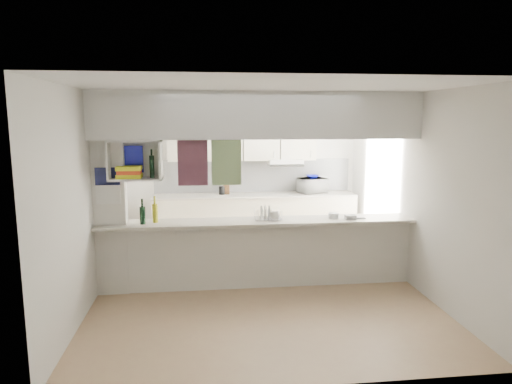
{
  "coord_description": "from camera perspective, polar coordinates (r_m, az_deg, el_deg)",
  "views": [
    {
      "loc": [
        -0.71,
        -5.9,
        2.26
      ],
      "look_at": [
        0.03,
        0.5,
        1.22
      ],
      "focal_mm": 32.0,
      "sensor_mm": 36.0,
      "label": 1
    }
  ],
  "objects": [
    {
      "name": "floor",
      "position": [
        6.36,
        0.23,
        -11.66
      ],
      "size": [
        4.8,
        4.8,
        0.0
      ],
      "primitive_type": "plane",
      "color": "tan",
      "rests_on": "ground"
    },
    {
      "name": "ceiling",
      "position": [
        5.95,
        0.25,
        12.44
      ],
      "size": [
        4.8,
        4.8,
        0.0
      ],
      "primitive_type": "plane",
      "color": "white",
      "rests_on": "wall_back"
    },
    {
      "name": "wall_back",
      "position": [
        8.38,
        -1.73,
        2.59
      ],
      "size": [
        4.2,
        0.0,
        4.2
      ],
      "primitive_type": "plane",
      "rotation": [
        1.57,
        0.0,
        0.0
      ],
      "color": "silver",
      "rests_on": "floor"
    },
    {
      "name": "wall_left",
      "position": [
        6.13,
        -19.63,
        -0.38
      ],
      "size": [
        0.0,
        4.8,
        4.8
      ],
      "primitive_type": "plane",
      "rotation": [
        1.57,
        0.0,
        1.57
      ],
      "color": "silver",
      "rests_on": "floor"
    },
    {
      "name": "wall_right",
      "position": [
        6.6,
        18.64,
        0.32
      ],
      "size": [
        0.0,
        4.8,
        4.8
      ],
      "primitive_type": "plane",
      "rotation": [
        1.57,
        0.0,
        -1.57
      ],
      "color": "silver",
      "rests_on": "floor"
    },
    {
      "name": "servery_partition",
      "position": [
        5.95,
        -1.42,
        3.37
      ],
      "size": [
        4.2,
        0.5,
        2.6
      ],
      "color": "silver",
      "rests_on": "floor"
    },
    {
      "name": "cubby_shelf",
      "position": [
        5.92,
        -14.95,
        3.53
      ],
      "size": [
        0.65,
        0.35,
        0.5
      ],
      "color": "white",
      "rests_on": "bulkhead"
    },
    {
      "name": "kitchen_run",
      "position": [
        8.21,
        -0.45,
        -0.9
      ],
      "size": [
        3.6,
        0.63,
        2.24
      ],
      "color": "beige",
      "rests_on": "floor"
    },
    {
      "name": "microwave",
      "position": [
        8.37,
        7.06,
        0.81
      ],
      "size": [
        0.56,
        0.47,
        0.27
      ],
      "primitive_type": "imported",
      "rotation": [
        0.0,
        0.0,
        3.47
      ],
      "color": "white",
      "rests_on": "bench_top"
    },
    {
      "name": "bowl",
      "position": [
        8.35,
        7.07,
        1.92
      ],
      "size": [
        0.23,
        0.23,
        0.06
      ],
      "primitive_type": "imported",
      "color": "#0D1294",
      "rests_on": "microwave"
    },
    {
      "name": "dish_rack",
      "position": [
        6.14,
        1.48,
        -2.71
      ],
      "size": [
        0.36,
        0.28,
        0.19
      ],
      "rotation": [
        0.0,
        0.0,
        -0.02
      ],
      "color": "silver",
      "rests_on": "breakfast_bar"
    },
    {
      "name": "cup",
      "position": [
        6.04,
        2.35,
        -3.01
      ],
      "size": [
        0.15,
        0.15,
        0.11
      ],
      "primitive_type": "imported",
      "rotation": [
        0.0,
        0.0,
        0.09
      ],
      "color": "white",
      "rests_on": "dish_rack"
    },
    {
      "name": "wine_bottles",
      "position": [
        6.05,
        -13.22,
        -2.64
      ],
      "size": [
        0.22,
        0.15,
        0.35
      ],
      "color": "black",
      "rests_on": "breakfast_bar"
    },
    {
      "name": "plastic_tubs",
      "position": [
        6.29,
        10.54,
        -3.0
      ],
      "size": [
        0.49,
        0.22,
        0.07
      ],
      "color": "silver",
      "rests_on": "breakfast_bar"
    },
    {
      "name": "utensil_jar",
      "position": [
        8.15,
        -4.3,
        0.21
      ],
      "size": [
        0.11,
        0.11,
        0.15
      ],
      "primitive_type": "cylinder",
      "color": "black",
      "rests_on": "bench_top"
    },
    {
      "name": "knife_block",
      "position": [
        8.18,
        -3.7,
        0.47
      ],
      "size": [
        0.12,
        0.1,
        0.21
      ],
      "primitive_type": "cube",
      "rotation": [
        0.0,
        0.0,
        -0.17
      ],
      "color": "#4F331B",
      "rests_on": "bench_top"
    }
  ]
}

